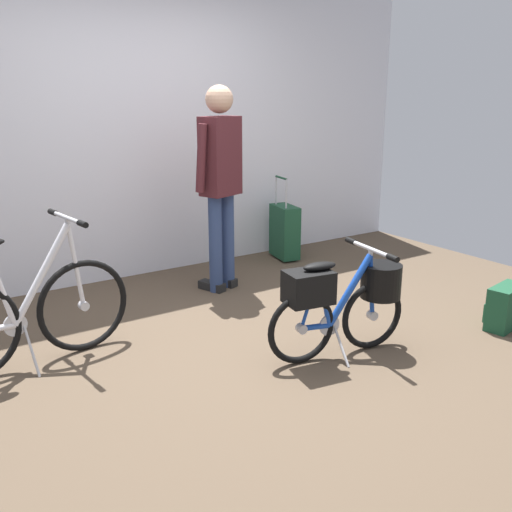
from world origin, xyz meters
TOP-DOWN VIEW (x-y plane):
  - ground_plane at (0.00, 0.00)m, footprint 6.12×6.12m
  - back_wall at (0.00, 1.91)m, footprint 6.12×0.10m
  - folding_bike_foreground at (0.41, -0.44)m, footprint 0.97×0.53m
  - display_bike_left at (-1.28, 0.50)m, footprint 1.29×0.53m
  - visitor_near_wall at (0.41, 1.09)m, footprint 0.51×0.35m
  - rolling_suitcase at (1.40, 1.53)m, footprint 0.24×0.39m
  - backpack_on_floor at (1.65, -0.75)m, footprint 0.36×0.23m

SIDE VIEW (x-z plane):
  - ground_plane at x=0.00m, z-range 0.00..0.00m
  - backpack_on_floor at x=1.65m, z-range 0.00..0.31m
  - rolling_suitcase at x=1.40m, z-range -0.13..0.70m
  - display_bike_left at x=-1.28m, z-range -0.11..0.80m
  - folding_bike_foreground at x=0.41m, z-range 0.03..0.73m
  - visitor_near_wall at x=0.41m, z-range 0.12..1.80m
  - back_wall at x=0.00m, z-range 0.00..2.76m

